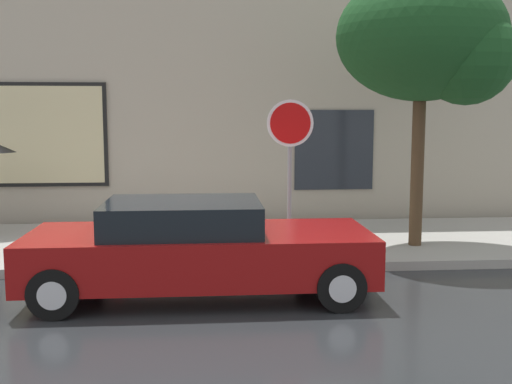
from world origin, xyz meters
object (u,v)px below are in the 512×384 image
fire_hydrant (115,230)px  stop_sign (290,147)px  parked_car (197,248)px  street_tree (431,41)px

fire_hydrant → stop_sign: size_ratio=0.30×
parked_car → street_tree: size_ratio=0.97×
fire_hydrant → stop_sign: bearing=-10.7°
parked_car → fire_hydrant: (-1.43, 2.14, -0.13)m
stop_sign → parked_car: bearing=-133.5°
parked_car → street_tree: (4.03, 2.23, 3.08)m
parked_car → fire_hydrant: 2.58m
stop_sign → street_tree: bearing=14.3°
parked_car → fire_hydrant: size_ratio=5.98×
fire_hydrant → stop_sign: stop_sign is taller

